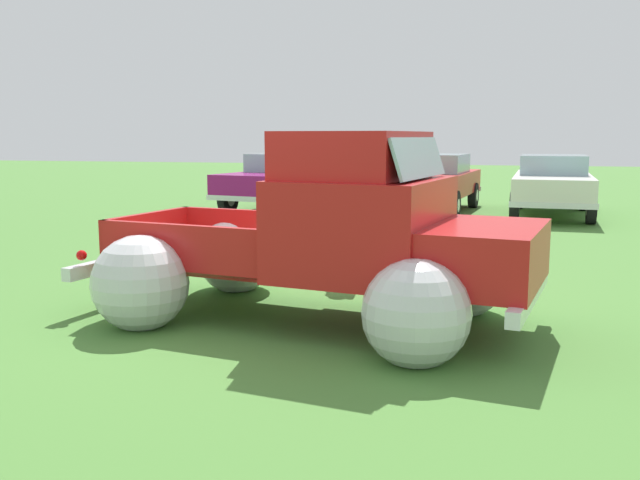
{
  "coord_description": "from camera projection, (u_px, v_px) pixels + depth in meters",
  "views": [
    {
      "loc": [
        1.9,
        -6.76,
        1.88
      ],
      "look_at": [
        0.0,
        0.68,
        0.73
      ],
      "focal_mm": 39.09,
      "sensor_mm": 36.0,
      "label": 1
    }
  ],
  "objects": [
    {
      "name": "show_car_2",
      "position": [
        553.0,
        183.0,
        16.5
      ],
      "size": [
        2.04,
        4.63,
        1.43
      ],
      "rotation": [
        0.0,
        0.0,
        -1.63
      ],
      "color": "black",
      "rests_on": "ground"
    },
    {
      "name": "vintage_pickup_truck",
      "position": [
        339.0,
        249.0,
        6.95
      ],
      "size": [
        4.86,
        3.34,
        1.96
      ],
      "rotation": [
        0.0,
        0.0,
        -0.16
      ],
      "color": "black",
      "rests_on": "ground"
    },
    {
      "name": "spectator_1",
      "position": [
        342.0,
        183.0,
        12.76
      ],
      "size": [
        0.4,
        0.54,
        1.79
      ],
      "rotation": [
        0.0,
        0.0,
        6.07
      ],
      "color": "navy",
      "rests_on": "ground"
    },
    {
      "name": "spectator_0",
      "position": [
        391.0,
        186.0,
        12.79
      ],
      "size": [
        0.54,
        0.39,
        1.7
      ],
      "rotation": [
        0.0,
        0.0,
        1.75
      ],
      "color": "gray",
      "rests_on": "ground"
    },
    {
      "name": "show_car_0",
      "position": [
        284.0,
        179.0,
        17.83
      ],
      "size": [
        2.64,
        4.53,
        1.43
      ],
      "rotation": [
        0.0,
        0.0,
        -1.78
      ],
      "color": "black",
      "rests_on": "ground"
    },
    {
      "name": "spectator_2",
      "position": [
        350.0,
        200.0,
        9.22
      ],
      "size": [
        0.48,
        0.48,
        1.81
      ],
      "rotation": [
        0.0,
        0.0,
        0.83
      ],
      "color": "black",
      "rests_on": "ground"
    },
    {
      "name": "show_car_1",
      "position": [
        430.0,
        180.0,
        17.31
      ],
      "size": [
        2.42,
        4.69,
        1.43
      ],
      "rotation": [
        0.0,
        0.0,
        -1.68
      ],
      "color": "black",
      "rests_on": "ground"
    },
    {
      "name": "ground_plane",
      "position": [
        304.0,
        319.0,
        7.22
      ],
      "size": [
        80.0,
        80.0,
        0.0
      ],
      "primitive_type": "plane",
      "color": "#477A33"
    }
  ]
}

